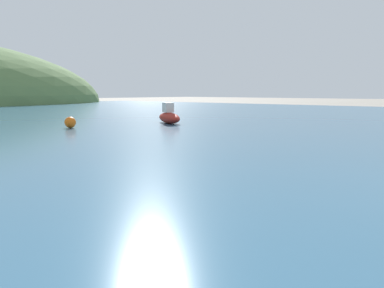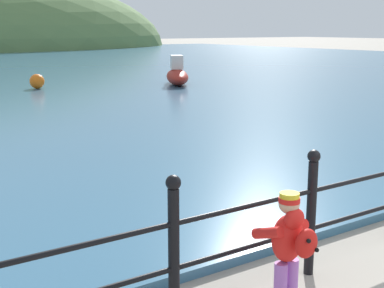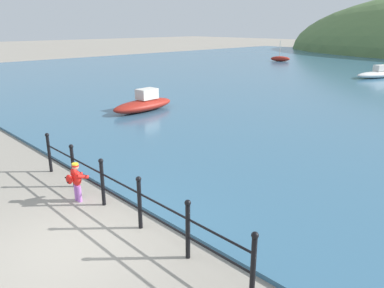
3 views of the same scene
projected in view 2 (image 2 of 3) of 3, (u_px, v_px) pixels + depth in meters
name	position (u px, v px, depth m)	size (l,w,h in m)	color
iron_railing	(364.00, 195.00, 5.36)	(7.66, 0.12, 1.21)	black
child_in_coat	(290.00, 241.00, 4.31)	(0.39, 0.54, 1.00)	#AD66C6
boat_blue_hull	(177.00, 75.00, 21.09)	(2.03, 2.86, 1.13)	maroon
mooring_buoy	(37.00, 81.00, 19.61)	(0.54, 0.54, 0.54)	orange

